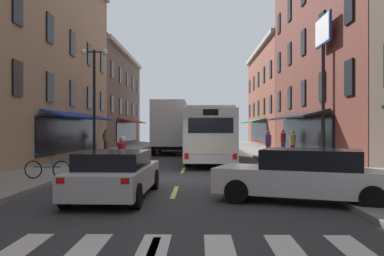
# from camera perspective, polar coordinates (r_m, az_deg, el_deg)

# --- Properties ---
(ground_plane) EXTENTS (34.80, 80.00, 0.10)m
(ground_plane) POSITION_cam_1_polar(r_m,az_deg,el_deg) (16.43, -1.67, -7.11)
(ground_plane) COLOR #333335
(lane_centre_dashes) EXTENTS (0.14, 73.90, 0.01)m
(lane_centre_dashes) POSITION_cam_1_polar(r_m,az_deg,el_deg) (16.18, -1.71, -7.03)
(lane_centre_dashes) COLOR #DBCC4C
(lane_centre_dashes) RESTS_ON ground
(sidewalk_left) EXTENTS (3.00, 80.00, 0.14)m
(sidewalk_left) POSITION_cam_1_polar(r_m,az_deg,el_deg) (17.70, -21.23, -6.21)
(sidewalk_left) COLOR gray
(sidewalk_left) RESTS_ON ground
(sidewalk_right) EXTENTS (3.00, 80.00, 0.14)m
(sidewalk_right) POSITION_cam_1_polar(r_m,az_deg,el_deg) (17.19, 18.52, -6.40)
(sidewalk_right) COLOR gray
(sidewalk_right) RESTS_ON ground
(billboard_sign) EXTENTS (0.40, 2.43, 7.53)m
(billboard_sign) POSITION_cam_1_polar(r_m,az_deg,el_deg) (22.28, 17.65, 9.71)
(billboard_sign) COLOR black
(billboard_sign) RESTS_ON sidewalk_right
(transit_bus) EXTENTS (2.88, 11.92, 3.06)m
(transit_bus) POSITION_cam_1_polar(r_m,az_deg,el_deg) (24.74, 2.58, -0.85)
(transit_bus) COLOR silver
(transit_bus) RESTS_ON ground
(box_truck) EXTENTS (2.49, 7.25, 3.95)m
(box_truck) POSITION_cam_1_polar(r_m,az_deg,el_deg) (31.64, -2.97, 0.07)
(box_truck) COLOR #B21E19
(box_truck) RESTS_ON ground
(sedan_near) EXTENTS (5.00, 3.23, 1.42)m
(sedan_near) POSITION_cam_1_polar(r_m,az_deg,el_deg) (11.50, 15.49, -6.33)
(sedan_near) COLOR silver
(sedan_near) RESTS_ON ground
(sedan_mid) EXTENTS (2.11, 4.27, 1.31)m
(sedan_mid) POSITION_cam_1_polar(r_m,az_deg,el_deg) (43.37, -1.57, -1.71)
(sedan_mid) COLOR silver
(sedan_mid) RESTS_ON ground
(sedan_far) EXTENTS (2.09, 4.75, 1.33)m
(sedan_far) POSITION_cam_1_polar(r_m,az_deg,el_deg) (12.01, -10.51, -6.23)
(sedan_far) COLOR silver
(sedan_far) RESTS_ON ground
(motorcycle_rider) EXTENTS (0.63, 2.07, 1.66)m
(motorcycle_rider) POSITION_cam_1_polar(r_m,az_deg,el_deg) (16.79, -9.53, -4.36)
(motorcycle_rider) COLOR black
(motorcycle_rider) RESTS_ON ground
(bicycle_near) EXTENTS (1.71, 0.48, 0.91)m
(bicycle_near) POSITION_cam_1_polar(r_m,az_deg,el_deg) (15.97, -19.32, -5.33)
(bicycle_near) COLOR black
(bicycle_near) RESTS_ON sidewalk_left
(pedestrian_near) EXTENTS (0.46, 0.52, 1.73)m
(pedestrian_near) POSITION_cam_1_polar(r_m,az_deg,el_deg) (32.46, -11.83, -1.63)
(pedestrian_near) COLOR #66387F
(pedestrian_near) RESTS_ON sidewalk_left
(pedestrian_mid) EXTENTS (0.36, 0.36, 1.68)m
(pedestrian_mid) POSITION_cam_1_polar(r_m,az_deg,el_deg) (25.28, 10.48, -2.22)
(pedestrian_mid) COLOR #4C4C51
(pedestrian_mid) RESTS_ON sidewalk_right
(pedestrian_far) EXTENTS (0.36, 0.36, 1.68)m
(pedestrian_far) POSITION_cam_1_polar(r_m,az_deg,el_deg) (25.82, 13.73, -2.17)
(pedestrian_far) COLOR maroon
(pedestrian_far) RESTS_ON sidewalk_right
(pedestrian_rear) EXTENTS (0.36, 0.36, 1.74)m
(pedestrian_rear) POSITION_cam_1_polar(r_m,az_deg,el_deg) (29.40, 12.45, -1.83)
(pedestrian_rear) COLOR navy
(pedestrian_rear) RESTS_ON sidewalk_right
(street_lamp_twin) EXTENTS (1.42, 0.32, 5.96)m
(street_lamp_twin) POSITION_cam_1_polar(r_m,az_deg,el_deg) (22.07, -13.34, 3.73)
(street_lamp_twin) COLOR black
(street_lamp_twin) RESTS_ON sidewalk_left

